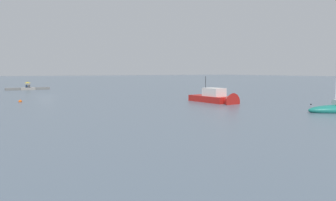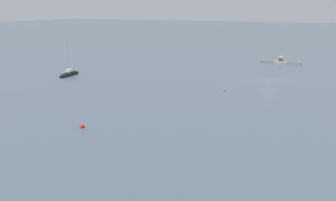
{
  "view_description": "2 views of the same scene",
  "coord_description": "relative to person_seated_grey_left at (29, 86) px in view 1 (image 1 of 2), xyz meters",
  "views": [
    {
      "loc": [
        11.95,
        61.34,
        4.28
      ],
      "look_at": [
        -4.52,
        33.83,
        1.48
      ],
      "focal_mm": 36.07,
      "sensor_mm": 36.0,
      "label": 1
    },
    {
      "loc": [
        -6.45,
        60.78,
        13.02
      ],
      "look_at": [
        7.36,
        29.6,
        3.12
      ],
      "focal_mm": 34.55,
      "sensor_mm": 36.0,
      "label": 2
    }
  ],
  "objects": [
    {
      "name": "umbrella_open_yellow",
      "position": [
        0.29,
        -0.19,
        0.87
      ],
      "size": [
        1.41,
        1.41,
        1.3
      ],
      "color": "black",
      "rests_on": "seawall_pier"
    },
    {
      "name": "mooring_buoy_mid",
      "position": [
        5.96,
        31.72,
        -0.71
      ],
      "size": [
        0.48,
        0.48,
        0.48
      ],
      "color": "#EA5914",
      "rests_on": "ground_plane"
    },
    {
      "name": "person_seated_blue_right",
      "position": [
        0.56,
        -0.17,
        0.0
      ],
      "size": [
        0.42,
        0.62,
        0.73
      ],
      "rotation": [
        0.0,
        0.0,
        0.06
      ],
      "color": "#1E2333",
      "rests_on": "seawall_pier"
    },
    {
      "name": "ground_plane",
      "position": [
        0.3,
        20.67,
        -0.79
      ],
      "size": [
        500.0,
        500.0,
        0.0
      ],
      "primitive_type": "plane",
      "color": "slate"
    },
    {
      "name": "person_seated_grey_left",
      "position": [
        0.0,
        0.0,
        0.0
      ],
      "size": [
        0.42,
        0.62,
        0.73
      ],
      "rotation": [
        0.0,
        0.0,
        0.06
      ],
      "color": "#1E2333",
      "rests_on": "seawall_pier"
    },
    {
      "name": "motorboat_red_far",
      "position": [
        -16.8,
        46.27,
        -0.32
      ],
      "size": [
        2.75,
        8.03,
        4.45
      ],
      "rotation": [
        0.0,
        0.0,
        0.04
      ],
      "color": "red",
      "rests_on": "ground_plane"
    },
    {
      "name": "seawall_pier",
      "position": [
        0.3,
        -0.21,
        -0.52
      ],
      "size": [
        9.4,
        1.61,
        0.54
      ],
      "color": "slate",
      "rests_on": "ground_plane"
    }
  ]
}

